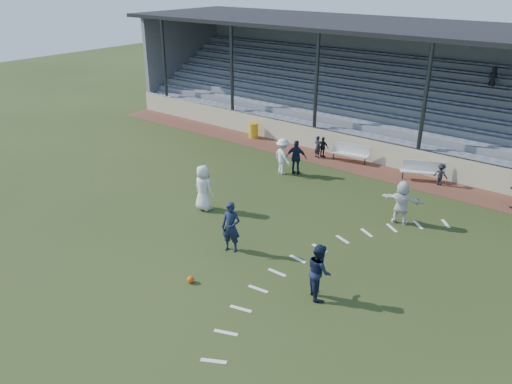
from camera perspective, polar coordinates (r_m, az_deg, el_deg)
ground at (r=18.51m, az=-4.79°, el=-6.18°), size 90.00×90.00×0.00m
cinder_track at (r=26.39m, az=10.76°, el=3.06°), size 34.00×2.00×0.02m
retaining_wall at (r=27.07m, az=11.90°, el=4.84°), size 34.00×0.18×1.20m
bench_left at (r=26.65m, az=10.76°, el=4.59°), size 2.04×0.81×0.95m
bench_right at (r=25.13m, az=18.55°, el=2.52°), size 1.98×1.27×0.95m
trash_bin at (r=30.09m, az=-0.29°, el=7.06°), size 0.56×0.56×0.90m
football at (r=16.55m, az=-7.48°, el=-9.89°), size 0.23×0.23×0.23m
player_white_lead at (r=20.88m, az=-6.03°, el=0.48°), size 0.97×0.63×1.97m
player_navy_lead at (r=17.77m, az=-2.88°, el=-4.03°), size 0.80×0.66×1.88m
player_navy_mid at (r=15.51m, az=7.22°, el=-8.94°), size 1.11×1.10×1.81m
player_white_wing at (r=24.59m, az=3.07°, el=4.10°), size 1.33×1.07×1.80m
player_navy_wing at (r=24.59m, az=4.64°, el=3.96°), size 1.09×0.76×1.73m
player_white_back at (r=20.52m, az=16.31°, el=-1.12°), size 1.74×0.86×1.80m
sub_left_near at (r=26.94m, az=7.07°, el=5.14°), size 0.50×0.41×1.21m
sub_left_far at (r=27.05m, az=7.66°, el=5.10°), size 0.67×0.29×1.13m
sub_right at (r=24.84m, az=20.35°, el=1.89°), size 0.68×0.39×1.05m
grandstand at (r=30.79m, az=16.21°, el=9.85°), size 34.60×9.00×6.61m
penalty_arc at (r=16.39m, az=6.10°, el=-10.64°), size 3.89×14.63×0.01m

